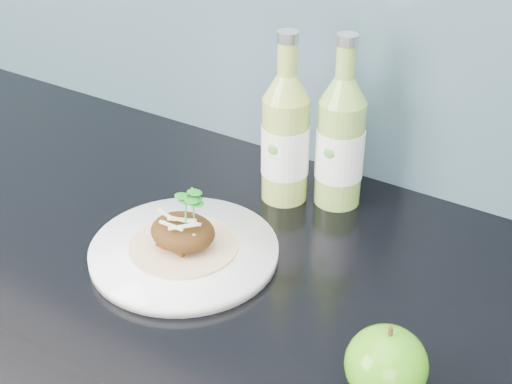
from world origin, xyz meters
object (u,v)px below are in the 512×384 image
at_px(dinner_plate, 184,251).
at_px(cider_bottle_left, 285,139).
at_px(cider_bottle_right, 340,142).
at_px(green_apple, 386,365).

relative_size(dinner_plate, cider_bottle_left, 1.05).
bearing_deg(dinner_plate, cider_bottle_right, 65.91).
distance_m(dinner_plate, green_apple, 0.35).
height_order(green_apple, cider_bottle_right, cider_bottle_right).
relative_size(green_apple, cider_bottle_left, 0.37).
height_order(cider_bottle_left, cider_bottle_right, same).
bearing_deg(green_apple, dinner_plate, 166.21).
xyz_separation_m(dinner_plate, green_apple, (0.34, -0.08, 0.03)).
relative_size(cider_bottle_left, cider_bottle_right, 1.00).
bearing_deg(dinner_plate, cider_bottle_left, 80.63).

